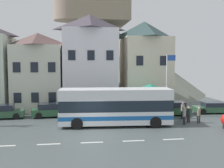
{
  "coord_description": "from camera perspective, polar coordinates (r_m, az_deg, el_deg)",
  "views": [
    {
      "loc": [
        -0.99,
        -20.51,
        5.66
      ],
      "look_at": [
        2.46,
        5.62,
        3.48
      ],
      "focal_mm": 42.42,
      "sensor_mm": 36.0,
      "label": 1
    }
  ],
  "objects": [
    {
      "name": "townhouse_03",
      "position": [
        33.97,
        6.94,
        4.21
      ],
      "size": [
        5.57,
        6.84,
        10.76
      ],
      "color": "beige",
      "rests_on": "ground_plane"
    },
    {
      "name": "ground_plane",
      "position": [
        21.3,
        -4.67,
        -10.78
      ],
      "size": [
        40.0,
        60.0,
        0.07
      ],
      "color": "#485151"
    },
    {
      "name": "parked_car_01",
      "position": [
        28.93,
        -22.43,
        -5.55
      ],
      "size": [
        4.06,
        2.09,
        1.4
      ],
      "rotation": [
        0.0,
        0.0,
        0.09
      ],
      "color": "#2C5236",
      "rests_on": "ground_plane"
    },
    {
      "name": "pedestrian_01",
      "position": [
        26.03,
        16.17,
        -6.16
      ],
      "size": [
        0.31,
        0.31,
        1.51
      ],
      "color": "#38332D",
      "rests_on": "ground_plane"
    },
    {
      "name": "hilltop_castle",
      "position": [
        51.14,
        -3.08,
        6.82
      ],
      "size": [
        39.49,
        39.49,
        22.95
      ],
      "color": "slate",
      "rests_on": "ground_plane"
    },
    {
      "name": "parked_car_00",
      "position": [
        31.61,
        20.84,
        -4.78
      ],
      "size": [
        4.16,
        2.18,
        1.23
      ],
      "rotation": [
        0.0,
        0.0,
        3.06
      ],
      "color": "#2E5438",
      "rests_on": "ground_plane"
    },
    {
      "name": "flagpole",
      "position": [
        27.56,
        11.85,
        0.7
      ],
      "size": [
        0.95,
        0.1,
        6.45
      ],
      "color": "silver",
      "rests_on": "ground_plane"
    },
    {
      "name": "transit_bus",
      "position": [
        23.71,
        0.76,
        -4.97
      ],
      "size": [
        10.05,
        3.2,
        3.31
      ],
      "rotation": [
        0.0,
        0.0,
        -0.06
      ],
      "color": "silver",
      "rests_on": "ground_plane"
    },
    {
      "name": "public_bench",
      "position": [
        30.54,
        11.62,
        -5.16
      ],
      "size": [
        1.52,
        0.48,
        0.87
      ],
      "color": "#33473D",
      "rests_on": "ground_plane"
    },
    {
      "name": "pedestrian_02",
      "position": [
        25.99,
        18.2,
        -6.17
      ],
      "size": [
        0.31,
        0.31,
        1.49
      ],
      "color": "#38332D",
      "rests_on": "ground_plane"
    },
    {
      "name": "bus_shelter",
      "position": [
        27.66,
        8.21,
        -1.05
      ],
      "size": [
        3.6,
        3.6,
        3.45
      ],
      "color": "#473D33",
      "rests_on": "ground_plane"
    },
    {
      "name": "parked_car_04",
      "position": [
        29.3,
        12.91,
        -5.16
      ],
      "size": [
        3.98,
        2.27,
        1.43
      ],
      "rotation": [
        0.0,
        0.0,
        3.03
      ],
      "color": "#305938",
      "rests_on": "ground_plane"
    },
    {
      "name": "parked_car_02",
      "position": [
        28.28,
        -12.68,
        -5.52
      ],
      "size": [
        4.47,
        2.16,
        1.41
      ],
      "rotation": [
        0.0,
        0.0,
        0.09
      ],
      "color": "#2B5535",
      "rests_on": "ground_plane"
    },
    {
      "name": "townhouse_01",
      "position": [
        32.79,
        -15.58,
        2.62
      ],
      "size": [
        5.53,
        5.95,
        9.11
      ],
      "color": "beige",
      "rests_on": "ground_plane"
    },
    {
      "name": "pedestrian_00",
      "position": [
        27.45,
        15.0,
        -5.31
      ],
      "size": [
        0.36,
        0.36,
        1.64
      ],
      "color": "black",
      "rests_on": "ground_plane"
    },
    {
      "name": "pedestrian_03",
      "position": [
        25.0,
        15.33,
        -6.4
      ],
      "size": [
        0.3,
        0.33,
        1.63
      ],
      "color": "#2D2D38",
      "rests_on": "ground_plane"
    },
    {
      "name": "townhouse_02",
      "position": [
        32.5,
        -4.82,
        4.76
      ],
      "size": [
        6.33,
        5.97,
        11.39
      ],
      "color": "white",
      "rests_on": "ground_plane"
    }
  ]
}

